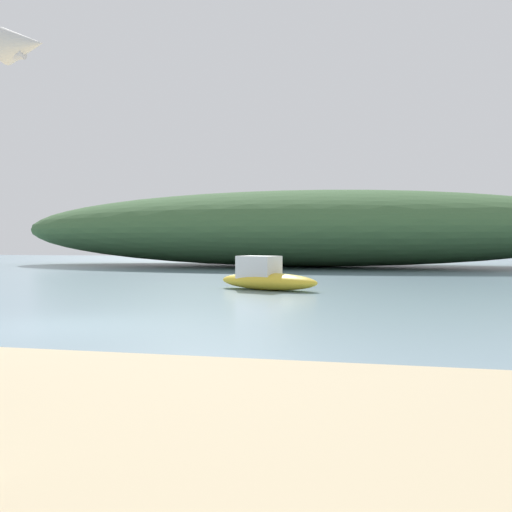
# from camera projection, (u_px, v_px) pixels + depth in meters

# --- Properties ---
(ground_plane) EXTENTS (120.00, 120.00, 0.00)m
(ground_plane) POSITION_uv_depth(u_px,v_px,m) (68.00, 326.00, 12.76)
(ground_plane) COLOR #7A99A8
(distant_hill) EXTENTS (45.80, 15.75, 5.77)m
(distant_hill) POSITION_uv_depth(u_px,v_px,m) (303.00, 229.00, 43.90)
(distant_hill) COLOR #3D6038
(distant_hill) RESTS_ON ground
(motorboat_west_reach) EXTENTS (4.49, 2.83, 1.32)m
(motorboat_west_reach) POSITION_uv_depth(u_px,v_px,m) (266.00, 277.00, 22.36)
(motorboat_west_reach) COLOR gold
(motorboat_west_reach) RESTS_ON ground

